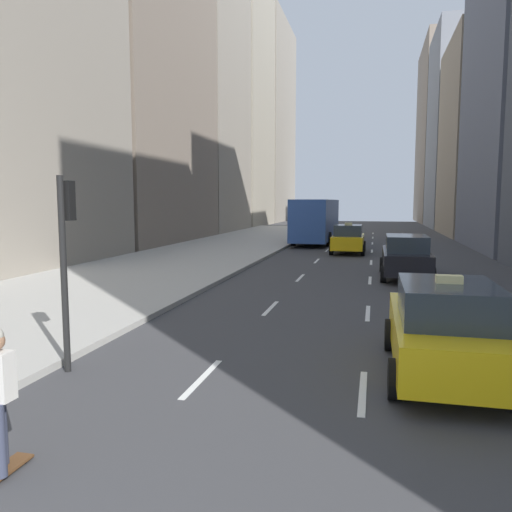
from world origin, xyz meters
TOP-DOWN VIEW (x-y plane):
  - sidewalk_left at (-7.00, 27.00)m, footprint 8.00×66.00m
  - lane_markings at (2.60, 23.00)m, footprint 5.72×56.00m
  - building_row_left at (-14.00, 47.87)m, footprint 6.00×86.93m
  - building_row_right at (12.00, 42.60)m, footprint 6.00×88.71m
  - taxi_lead at (1.20, 30.35)m, footprint 2.02×4.40m
  - taxi_second at (4.00, 9.12)m, footprint 2.02×4.40m
  - sedan_black_near at (4.00, 21.01)m, footprint 2.02×4.83m
  - city_bus at (-1.61, 38.05)m, footprint 2.80×11.61m
  - traffic_light_pole at (-2.75, 7.87)m, footprint 0.24×0.42m

SIDE VIEW (x-z plane):
  - lane_markings at x=2.60m, z-range 0.00..0.01m
  - sidewalk_left at x=-7.00m, z-range 0.00..0.15m
  - taxi_lead at x=1.20m, z-range -0.05..1.82m
  - taxi_second at x=4.00m, z-range -0.05..1.82m
  - sedan_black_near at x=4.00m, z-range 0.02..1.78m
  - city_bus at x=-1.61m, z-range 0.16..3.41m
  - traffic_light_pole at x=-2.75m, z-range 0.61..4.21m
  - building_row_right at x=12.00m, z-range -2.13..26.77m
  - building_row_left at x=-14.00m, z-range -2.35..28.35m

